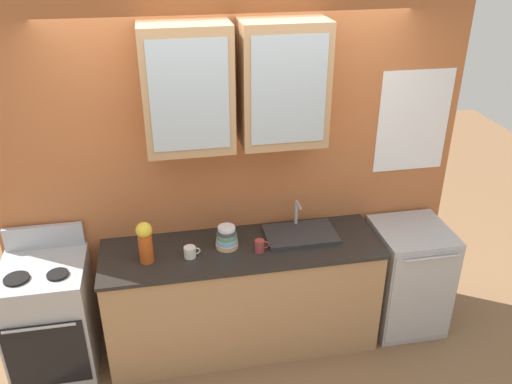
{
  "coord_description": "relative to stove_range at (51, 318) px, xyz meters",
  "views": [
    {
      "loc": [
        -0.52,
        -3.28,
        3.06
      ],
      "look_at": [
        0.11,
        0.0,
        1.34
      ],
      "focal_mm": 37.66,
      "sensor_mm": 36.0,
      "label": 1
    }
  ],
  "objects": [
    {
      "name": "ground_plane",
      "position": [
        1.41,
        0.0,
        -0.46
      ],
      "size": [
        10.0,
        10.0,
        0.0
      ],
      "primitive_type": "plane",
      "color": "brown"
    },
    {
      "name": "cup_near_sink",
      "position": [
        1.53,
        -0.08,
        0.49
      ],
      "size": [
        0.11,
        0.07,
        0.1
      ],
      "color": "#993838",
      "rests_on": "counter"
    },
    {
      "name": "bowl_stack",
      "position": [
        1.31,
        0.03,
        0.52
      ],
      "size": [
        0.17,
        0.17,
        0.17
      ],
      "color": "#E0AD7F",
      "rests_on": "counter"
    },
    {
      "name": "dishwasher",
      "position": [
        2.77,
        -0.0,
        -0.01
      ],
      "size": [
        0.56,
        0.61,
        0.9
      ],
      "color": "#ADAFB5",
      "rests_on": "ground_plane"
    },
    {
      "name": "vase",
      "position": [
        0.73,
        -0.05,
        0.61
      ],
      "size": [
        0.11,
        0.11,
        0.31
      ],
      "color": "#BF4C19",
      "rests_on": "counter"
    },
    {
      "name": "back_wall_unit",
      "position": [
        1.42,
        0.31,
        1.09
      ],
      "size": [
        3.47,
        0.43,
        2.75
      ],
      "color": "#B76638",
      "rests_on": "ground_plane"
    },
    {
      "name": "counter",
      "position": [
        1.41,
        0.0,
        -0.01
      ],
      "size": [
        2.06,
        0.63,
        0.9
      ],
      "color": "#A87F56",
      "rests_on": "ground_plane"
    },
    {
      "name": "cup_near_bowls",
      "position": [
        1.03,
        -0.05,
        0.48
      ],
      "size": [
        0.12,
        0.09,
        0.08
      ],
      "color": "silver",
      "rests_on": "counter"
    },
    {
      "name": "stove_range",
      "position": [
        0.0,
        0.0,
        0.0
      ],
      "size": [
        0.59,
        0.63,
        1.08
      ],
      "color": "#ADAFB5",
      "rests_on": "ground_plane"
    },
    {
      "name": "sink_faucet",
      "position": [
        1.88,
        0.08,
        0.46
      ],
      "size": [
        0.54,
        0.35,
        0.23
      ],
      "color": "#2D2D30",
      "rests_on": "counter"
    }
  ]
}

